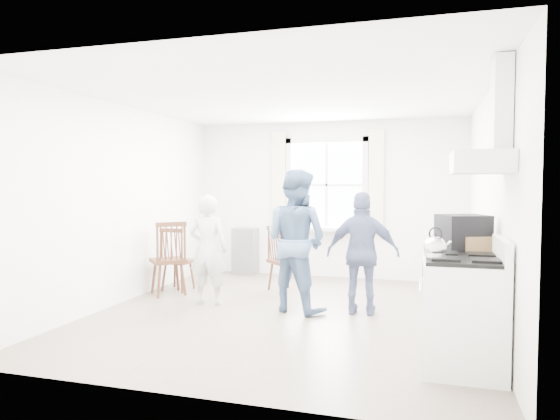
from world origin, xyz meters
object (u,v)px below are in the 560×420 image
object	(u,v)px
low_cabinet	(466,299)
windsor_chair_b	(278,252)
person_right	(363,253)
windsor_chair_a	(174,252)
person_mid	(296,241)
gas_stove	(463,313)
windsor_chair_c	(170,250)
stereo_stack	(463,234)
person_left	(208,250)

from	to	relation	value
low_cabinet	windsor_chair_b	world-z (taller)	windsor_chair_b
windsor_chair_b	person_right	bearing A→B (deg)	-34.08
windsor_chair_a	person_mid	xyz separation A→B (m)	(1.98, -0.58, 0.30)
windsor_chair_a	windsor_chair_b	distance (m)	1.52
low_cabinet	gas_stove	bearing A→B (deg)	-95.68
windsor_chair_c	stereo_stack	bearing A→B (deg)	-17.22
low_cabinet	person_left	world-z (taller)	person_left
low_cabinet	person_mid	bearing A→B (deg)	157.32
person_left	low_cabinet	bearing A→B (deg)	162.41
stereo_stack	windsor_chair_b	distance (m)	3.04
low_cabinet	person_left	bearing A→B (deg)	165.40
windsor_chair_b	windsor_chair_c	distance (m)	1.53
person_mid	person_right	bearing A→B (deg)	-154.67
windsor_chair_c	person_left	bearing A→B (deg)	-22.59
windsor_chair_a	person_mid	world-z (taller)	person_mid
person_left	person_right	world-z (taller)	person_right
gas_stove	person_mid	distance (m)	2.41
windsor_chair_b	person_mid	size ratio (longest dim) A/B	0.55
windsor_chair_a	person_left	world-z (taller)	person_left
windsor_chair_a	windsor_chair_c	size ratio (longest dim) A/B	0.89
windsor_chair_a	windsor_chair_b	world-z (taller)	windsor_chair_b
gas_stove	person_right	bearing A→B (deg)	123.31
person_left	windsor_chair_c	bearing A→B (deg)	-25.58
person_right	windsor_chair_a	bearing A→B (deg)	-13.02
gas_stove	low_cabinet	world-z (taller)	gas_stove
windsor_chair_b	person_right	world-z (taller)	person_right
windsor_chair_c	person_left	size ratio (longest dim) A/B	0.74
stereo_stack	windsor_chair_c	bearing A→B (deg)	162.78
windsor_chair_a	person_mid	bearing A→B (deg)	-16.26
person_left	person_right	xyz separation A→B (m)	(1.99, 0.07, 0.02)
person_mid	person_right	distance (m)	0.83
stereo_stack	person_mid	bearing A→B (deg)	155.22
person_left	windsor_chair_b	bearing A→B (deg)	-127.65
stereo_stack	windsor_chair_b	xyz separation A→B (m)	(-2.38, 1.83, -0.50)
gas_stove	windsor_chair_c	xyz separation A→B (m)	(-3.73, 1.80, 0.16)
gas_stove	windsor_chair_c	world-z (taller)	gas_stove
stereo_stack	person_mid	distance (m)	2.07
windsor_chair_c	person_right	world-z (taller)	person_right
person_right	stereo_stack	bearing A→B (deg)	135.87
low_cabinet	windsor_chair_c	xyz separation A→B (m)	(-3.80, 1.10, 0.19)
stereo_stack	windsor_chair_a	xyz separation A→B (m)	(-3.85, 1.44, -0.51)
low_cabinet	windsor_chair_a	xyz separation A→B (m)	(-3.89, 1.38, 0.12)
gas_stove	windsor_chair_a	size ratio (longest dim) A/B	1.20
windsor_chair_c	windsor_chair_b	bearing A→B (deg)	25.67
person_left	stereo_stack	bearing A→B (deg)	161.10
stereo_stack	person_right	bearing A→B (deg)	138.61
gas_stove	person_left	world-z (taller)	person_left
stereo_stack	windsor_chair_c	xyz separation A→B (m)	(-3.76, 1.17, -0.44)
windsor_chair_b	windsor_chair_a	bearing A→B (deg)	-165.14
windsor_chair_a	person_right	world-z (taller)	person_right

